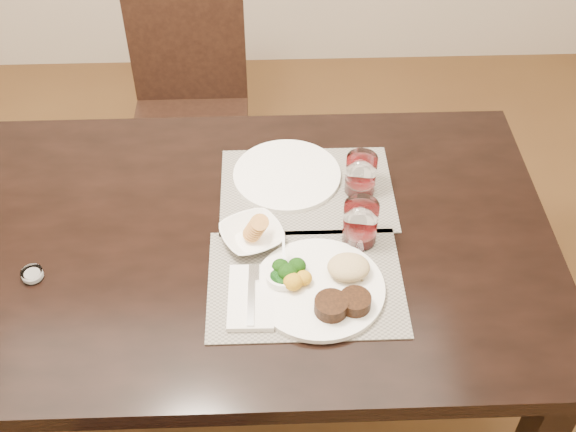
{
  "coord_description": "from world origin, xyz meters",
  "views": [
    {
      "loc": [
        0.28,
        -1.26,
        2.06
      ],
      "look_at": [
        0.33,
        -0.01,
        0.82
      ],
      "focal_mm": 45.0,
      "sensor_mm": 36.0,
      "label": 1
    }
  ],
  "objects_px": {
    "dinner_plate": "(325,286)",
    "steak_knife": "(362,282)",
    "cracker_bowl": "(252,235)",
    "far_plate": "(287,175)",
    "chair_far": "(190,101)",
    "wine_glass_near": "(360,225)"
  },
  "relations": [
    {
      "from": "chair_far",
      "to": "cracker_bowl",
      "type": "distance_m",
      "value": 1.02
    },
    {
      "from": "dinner_plate",
      "to": "steak_knife",
      "type": "relative_size",
      "value": 1.29
    },
    {
      "from": "cracker_bowl",
      "to": "far_plate",
      "type": "relative_size",
      "value": 0.67
    },
    {
      "from": "cracker_bowl",
      "to": "wine_glass_near",
      "type": "bearing_deg",
      "value": -1.09
    },
    {
      "from": "chair_far",
      "to": "steak_knife",
      "type": "relative_size",
      "value": 3.76
    },
    {
      "from": "dinner_plate",
      "to": "steak_knife",
      "type": "xyz_separation_m",
      "value": [
        0.09,
        0.02,
        -0.01
      ]
    },
    {
      "from": "steak_knife",
      "to": "cracker_bowl",
      "type": "height_order",
      "value": "cracker_bowl"
    },
    {
      "from": "wine_glass_near",
      "to": "far_plate",
      "type": "height_order",
      "value": "wine_glass_near"
    },
    {
      "from": "dinner_plate",
      "to": "cracker_bowl",
      "type": "height_order",
      "value": "cracker_bowl"
    },
    {
      "from": "chair_far",
      "to": "steak_knife",
      "type": "distance_m",
      "value": 1.24
    },
    {
      "from": "chair_far",
      "to": "dinner_plate",
      "type": "relative_size",
      "value": 2.93
    },
    {
      "from": "steak_knife",
      "to": "far_plate",
      "type": "distance_m",
      "value": 0.42
    },
    {
      "from": "steak_knife",
      "to": "far_plate",
      "type": "relative_size",
      "value": 0.82
    },
    {
      "from": "steak_knife",
      "to": "cracker_bowl",
      "type": "relative_size",
      "value": 1.21
    },
    {
      "from": "chair_far",
      "to": "steak_knife",
      "type": "height_order",
      "value": "chair_far"
    },
    {
      "from": "steak_knife",
      "to": "cracker_bowl",
      "type": "distance_m",
      "value": 0.3
    },
    {
      "from": "steak_knife",
      "to": "cracker_bowl",
      "type": "xyz_separation_m",
      "value": [
        -0.26,
        0.15,
        0.02
      ]
    },
    {
      "from": "cracker_bowl",
      "to": "far_plate",
      "type": "xyz_separation_m",
      "value": [
        0.09,
        0.24,
        -0.01
      ]
    },
    {
      "from": "dinner_plate",
      "to": "chair_far",
      "type": "bearing_deg",
      "value": 89.83
    },
    {
      "from": "chair_far",
      "to": "dinner_plate",
      "type": "bearing_deg",
      "value": -70.04
    },
    {
      "from": "dinner_plate",
      "to": "wine_glass_near",
      "type": "bearing_deg",
      "value": 39.47
    },
    {
      "from": "chair_far",
      "to": "wine_glass_near",
      "type": "height_order",
      "value": "chair_far"
    }
  ]
}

